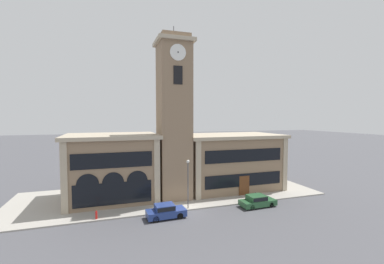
% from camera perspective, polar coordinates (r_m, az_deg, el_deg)
% --- Properties ---
extents(ground_plane, '(300.00, 300.00, 0.00)m').
position_cam_1_polar(ground_plane, '(30.26, -1.54, -17.18)').
color(ground_plane, '#4C4C51').
extents(sidewalk_kerb, '(40.05, 13.41, 0.15)m').
position_cam_1_polar(sidewalk_kerb, '(36.37, -4.68, -13.52)').
color(sidewalk_kerb, '#A39E93').
rests_on(sidewalk_kerb, ground_plane).
extents(clock_tower, '(4.63, 4.63, 22.06)m').
position_cam_1_polar(clock_tower, '(33.04, -4.01, 3.12)').
color(clock_tower, '#897056').
rests_on(clock_tower, ground_plane).
extents(town_hall_left_wing, '(11.46, 9.21, 8.41)m').
position_cam_1_polar(town_hall_left_wing, '(34.86, -17.29, -7.36)').
color(town_hall_left_wing, '#897056').
rests_on(town_hall_left_wing, ground_plane).
extents(town_hall_right_wing, '(14.46, 9.21, 8.06)m').
position_cam_1_polar(town_hall_right_wing, '(38.95, 8.41, -6.40)').
color(town_hall_right_wing, '#897056').
rests_on(town_hall_right_wing, ground_plane).
extents(parked_car_near, '(4.16, 1.93, 1.47)m').
position_cam_1_polar(parked_car_near, '(28.27, -5.89, -17.05)').
color(parked_car_near, navy).
rests_on(parked_car_near, ground_plane).
extents(parked_car_mid, '(4.33, 2.02, 1.38)m').
position_cam_1_polar(parked_car_mid, '(32.37, 14.29, -14.56)').
color(parked_car_mid, '#285633').
rests_on(parked_car_mid, ground_plane).
extents(street_lamp, '(0.36, 0.36, 5.59)m').
position_cam_1_polar(street_lamp, '(29.68, -0.89, -9.85)').
color(street_lamp, '#4C4C51').
rests_on(street_lamp, sidewalk_kerb).
extents(bollard, '(0.18, 0.18, 1.06)m').
position_cam_1_polar(bollard, '(33.97, 13.91, -13.78)').
color(bollard, black).
rests_on(bollard, sidewalk_kerb).
extents(fire_hydrant, '(0.22, 0.22, 0.87)m').
position_cam_1_polar(fire_hydrant, '(29.33, -20.48, -16.88)').
color(fire_hydrant, red).
rests_on(fire_hydrant, sidewalk_kerb).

